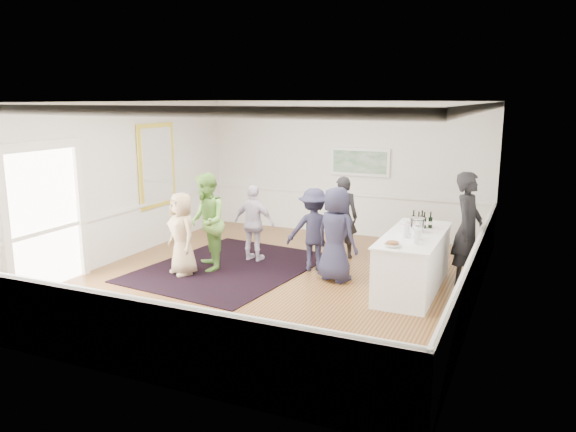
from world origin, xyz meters
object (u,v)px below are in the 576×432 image
at_px(guest_green, 206,222).
at_px(guest_dark_a, 314,230).
at_px(guest_dark_b, 343,217).
at_px(guest_lilac, 254,223).
at_px(serving_table, 413,262).
at_px(bartender, 468,229).
at_px(ice_bucket, 417,225).
at_px(guest_navy, 336,234).
at_px(nut_bowl, 392,244).
at_px(guest_tan, 182,234).

xyz_separation_m(guest_green, guest_dark_a, (1.89, 0.81, -0.14)).
bearing_deg(guest_dark_b, guest_lilac, 20.75).
height_order(serving_table, bartender, bartender).
bearing_deg(guest_green, guest_lilac, 112.65).
distance_m(serving_table, bartender, 1.18).
height_order(guest_dark_a, ice_bucket, guest_dark_a).
distance_m(guest_dark_a, guest_navy, 0.73).
xyz_separation_m(guest_navy, nut_bowl, (1.24, -0.93, 0.17)).
bearing_deg(guest_dark_b, guest_green, 30.69).
distance_m(guest_green, nut_bowl, 3.76).
height_order(bartender, guest_navy, bartender).
height_order(guest_dark_b, guest_navy, guest_navy).
distance_m(bartender, guest_green, 4.80).
distance_m(ice_bucket, nut_bowl, 1.16).
bearing_deg(guest_dark_a, guest_lilac, -29.45).
distance_m(guest_green, guest_dark_b, 2.82).
height_order(serving_table, nut_bowl, nut_bowl).
bearing_deg(guest_dark_b, guest_navy, 93.05).
bearing_deg(serving_table, nut_bowl, -98.55).
xyz_separation_m(guest_lilac, guest_navy, (1.93, -0.53, 0.08)).
height_order(guest_dark_b, ice_bucket, guest_dark_b).
distance_m(guest_dark_a, guest_dark_b, 1.09).
bearing_deg(nut_bowl, serving_table, 81.45).
bearing_deg(ice_bucket, guest_green, -171.07).
bearing_deg(guest_dark_a, guest_green, -1.83).
relative_size(bartender, ice_bucket, 7.74).
xyz_separation_m(bartender, guest_dark_a, (-2.77, -0.34, -0.21)).
bearing_deg(guest_tan, ice_bucket, 43.56).
distance_m(guest_dark_b, ice_bucket, 2.19).
height_order(guest_tan, ice_bucket, guest_tan).
height_order(bartender, ice_bucket, bartender).
xyz_separation_m(guest_tan, ice_bucket, (4.14, 1.04, 0.33)).
height_order(guest_green, guest_lilac, guest_green).
bearing_deg(guest_dark_a, guest_navy, 119.08).
distance_m(guest_green, ice_bucket, 3.93).
distance_m(serving_table, guest_dark_b, 2.30).
relative_size(guest_tan, guest_dark_a, 0.98).
bearing_deg(guest_navy, bartender, -140.07).
height_order(bartender, guest_tan, bartender).
distance_m(guest_dark_a, nut_bowl, 2.30).
height_order(guest_lilac, guest_dark_a, guest_dark_a).
bearing_deg(guest_dark_b, bartender, 153.22).
bearing_deg(serving_table, guest_lilac, 171.81).
bearing_deg(nut_bowl, guest_navy, 143.32).
xyz_separation_m(bartender, guest_tan, (-4.92, -1.59, -0.22)).
bearing_deg(guest_tan, guest_dark_a, 59.58).
height_order(serving_table, guest_tan, guest_tan).
bearing_deg(bartender, guest_dark_b, 84.01).
height_order(guest_dark_a, guest_navy, guest_navy).
bearing_deg(guest_dark_a, nut_bowl, 118.44).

